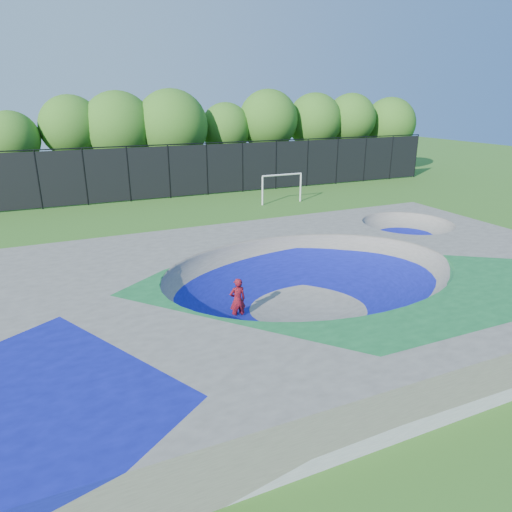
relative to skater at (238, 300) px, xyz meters
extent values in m
plane|color=#2E621B|center=(2.95, 0.08, -0.78)|extent=(120.00, 120.00, 0.00)
cube|color=gray|center=(2.95, 0.08, -0.03)|extent=(22.00, 14.00, 1.50)
imported|color=red|center=(0.00, 0.00, 0.00)|extent=(0.58, 0.39, 1.57)
cube|color=black|center=(0.00, 0.00, -0.76)|extent=(0.78, 0.23, 0.05)
cylinder|color=silver|center=(8.36, 15.98, 0.25)|extent=(0.12, 0.12, 2.06)
cylinder|color=silver|center=(11.45, 15.98, 0.25)|extent=(0.12, 0.12, 2.06)
cylinder|color=silver|center=(9.90, 15.98, 1.28)|extent=(3.09, 0.12, 0.12)
cylinder|color=black|center=(-6.05, 21.08, 1.22)|extent=(0.09, 0.09, 4.00)
cylinder|color=black|center=(-3.05, 21.08, 1.22)|extent=(0.09, 0.09, 4.00)
cylinder|color=black|center=(-0.05, 21.08, 1.22)|extent=(0.09, 0.09, 4.00)
cylinder|color=black|center=(2.95, 21.08, 1.22)|extent=(0.09, 0.09, 4.00)
cylinder|color=black|center=(5.95, 21.08, 1.22)|extent=(0.09, 0.09, 4.00)
cylinder|color=black|center=(8.95, 21.08, 1.22)|extent=(0.09, 0.09, 4.00)
cylinder|color=black|center=(11.95, 21.08, 1.22)|extent=(0.09, 0.09, 4.00)
cylinder|color=black|center=(14.95, 21.08, 1.22)|extent=(0.09, 0.09, 4.00)
cylinder|color=black|center=(17.95, 21.08, 1.22)|extent=(0.09, 0.09, 4.00)
cylinder|color=black|center=(20.95, 21.08, 1.22)|extent=(0.09, 0.09, 4.00)
cylinder|color=black|center=(23.95, 21.08, 1.22)|extent=(0.09, 0.09, 4.00)
cylinder|color=black|center=(26.95, 21.08, 1.22)|extent=(0.09, 0.09, 4.00)
cube|color=black|center=(2.95, 21.08, 1.22)|extent=(48.00, 0.03, 3.80)
cylinder|color=black|center=(2.95, 21.08, 3.22)|extent=(48.00, 0.08, 0.08)
cylinder|color=#4D3026|center=(-7.57, 26.30, 0.64)|extent=(0.44, 0.44, 2.86)
sphere|color=#31671B|center=(-7.57, 26.30, 3.61)|extent=(4.09, 4.09, 4.09)
cylinder|color=#4D3026|center=(-3.25, 26.79, 0.87)|extent=(0.44, 0.44, 3.31)
sphere|color=#31671B|center=(-3.25, 26.79, 4.35)|extent=(4.86, 4.86, 4.86)
cylinder|color=#4D3026|center=(0.28, 26.22, 0.64)|extent=(0.44, 0.44, 2.85)
sphere|color=#31671B|center=(0.28, 26.22, 4.22)|extent=(5.74, 5.74, 5.74)
cylinder|color=#4D3026|center=(4.46, 25.49, 0.63)|extent=(0.44, 0.44, 2.83)
sphere|color=#31671B|center=(4.46, 25.49, 4.28)|extent=(5.95, 5.95, 5.95)
cylinder|color=#4D3026|center=(9.55, 26.38, 0.74)|extent=(0.44, 0.44, 3.06)
sphere|color=#31671B|center=(9.55, 26.38, 3.94)|extent=(4.44, 4.44, 4.44)
cylinder|color=#4D3026|center=(13.44, 25.75, 0.91)|extent=(0.44, 0.44, 3.39)
sphere|color=#31671B|center=(13.44, 25.75, 4.61)|extent=(5.34, 5.34, 5.34)
cylinder|color=#4D3026|center=(18.37, 25.81, 0.84)|extent=(0.44, 0.44, 3.25)
sphere|color=#31671B|center=(18.37, 25.81, 4.41)|extent=(5.18, 5.18, 5.18)
cylinder|color=#4D3026|center=(22.04, 25.15, 0.99)|extent=(0.44, 0.44, 3.55)
sphere|color=#31671B|center=(22.04, 25.15, 4.57)|extent=(4.80, 4.80, 4.80)
cylinder|color=#4D3026|center=(26.67, 25.01, 0.65)|extent=(0.44, 0.44, 2.88)
sphere|color=#31671B|center=(26.67, 25.01, 4.03)|extent=(5.16, 5.16, 5.16)
camera|label=1|loc=(-5.20, -13.12, 6.47)|focal=32.00mm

